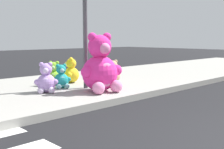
# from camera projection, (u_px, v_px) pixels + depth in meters

# --- Properties ---
(sidewalk) EXTENTS (28.00, 4.40, 0.15)m
(sidewalk) POSITION_uv_depth(u_px,v_px,m) (34.00, 92.00, 7.05)
(sidewalk) COLOR #9E9B93
(sidewalk) RESTS_ON ground_plane
(sign_pole) EXTENTS (0.56, 0.11, 3.20)m
(sign_pole) POSITION_uv_depth(u_px,v_px,m) (85.00, 19.00, 6.94)
(sign_pole) COLOR #4C4C51
(sign_pole) RESTS_ON sidewalk
(plush_pink_large) EXTENTS (1.03, 0.96, 1.36)m
(plush_pink_large) POSITION_uv_depth(u_px,v_px,m) (101.00, 68.00, 6.64)
(plush_pink_large) COLOR #F22D93
(plush_pink_large) RESTS_ON sidewalk
(plush_lavender) EXTENTS (0.48, 0.50, 0.70)m
(plush_lavender) POSITION_uv_depth(u_px,v_px,m) (46.00, 80.00, 6.54)
(plush_lavender) COLOR #B28CD8
(plush_lavender) RESTS_ON sidewalk
(plush_tan) EXTENTS (0.49, 0.46, 0.65)m
(plush_tan) POSITION_uv_depth(u_px,v_px,m) (112.00, 74.00, 7.89)
(plush_tan) COLOR tan
(plush_tan) RESTS_ON sidewalk
(plush_teal) EXTENTS (0.45, 0.43, 0.61)m
(plush_teal) POSITION_uv_depth(u_px,v_px,m) (62.00, 78.00, 7.12)
(plush_teal) COLOR teal
(plush_teal) RESTS_ON sidewalk
(plush_yellow) EXTENTS (0.51, 0.49, 0.70)m
(plush_yellow) POSITION_uv_depth(u_px,v_px,m) (71.00, 73.00, 7.98)
(plush_yellow) COLOR yellow
(plush_yellow) RESTS_ON sidewalk
(plush_lime) EXTENTS (0.46, 0.46, 0.64)m
(plush_lime) POSITION_uv_depth(u_px,v_px,m) (54.00, 76.00, 7.55)
(plush_lime) COLOR #8CD133
(plush_lime) RESTS_ON sidewalk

